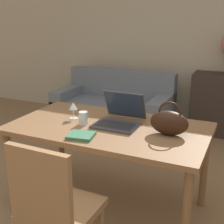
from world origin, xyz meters
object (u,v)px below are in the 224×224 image
laptop (120,116)px  handbag (169,122)px  drinking_glass (83,118)px  wine_glass (73,107)px  chair (54,205)px  couch (114,109)px

laptop → handbag: (0.43, -0.08, 0.03)m
drinking_glass → wine_glass: 0.18m
drinking_glass → wine_glass: bearing=149.5°
drinking_glass → chair: bearing=-74.4°
drinking_glass → wine_glass: (-0.14, 0.09, 0.05)m
couch → handbag: 2.29m
chair → laptop: size_ratio=2.52×
laptop → couch: bearing=115.5°
laptop → drinking_glass: size_ratio=3.54×
chair → laptop: bearing=87.8°
chair → couch: bearing=107.8°
chair → handbag: handbag is taller
couch → laptop: (0.83, -1.74, 0.55)m
drinking_glass → handbag: bearing=5.4°
couch → laptop: 2.00m
chair → drinking_glass: bearing=106.9°
laptop → wine_glass: laptop is taller
wine_glass → drinking_glass: bearing=-30.5°
laptop → handbag: handbag is taller
chair → laptop: (0.05, 0.89, 0.31)m
laptop → chair: bearing=-93.5°
couch → drinking_glass: 2.04m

